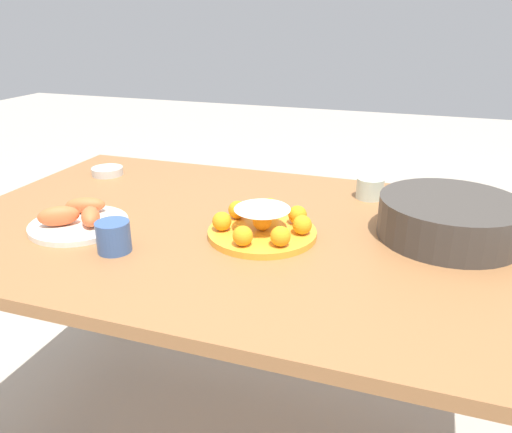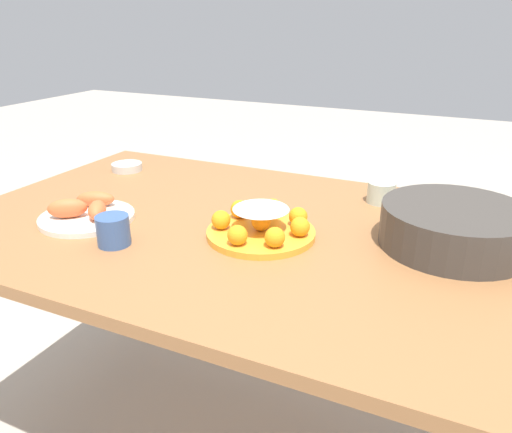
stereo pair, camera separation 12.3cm
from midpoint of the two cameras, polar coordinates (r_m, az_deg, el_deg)
dining_table at (r=1.31m, az=2.18°, el=-4.68°), size 1.57×0.96×0.76m
cake_plate at (r=1.21m, az=3.56°, el=-1.10°), size 0.27×0.27×0.08m
serving_bowl at (r=1.26m, az=24.43°, el=-1.02°), size 0.34×0.34×0.10m
sauce_bowl at (r=1.78m, az=-12.63°, el=5.56°), size 0.10×0.10×0.03m
seafood_platter at (r=1.37m, az=-16.40°, el=0.39°), size 0.25×0.25×0.07m
cup_near at (r=1.19m, az=-13.21°, el=-1.62°), size 0.08×0.08×0.07m
cup_far at (r=1.49m, az=16.45°, el=2.61°), size 0.08×0.08×0.06m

